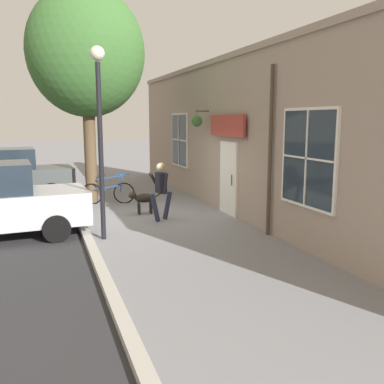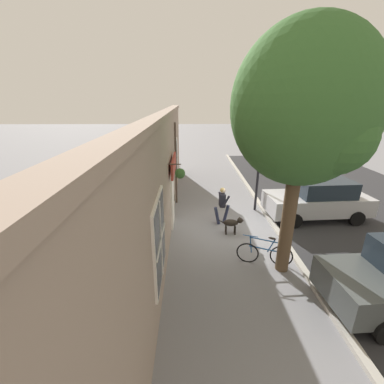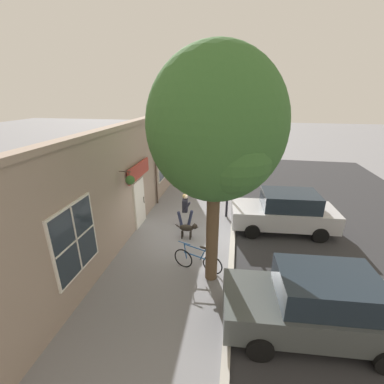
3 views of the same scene
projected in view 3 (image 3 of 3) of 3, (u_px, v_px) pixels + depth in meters
ground_plane at (186, 233)px, 10.98m from camera, size 90.00×90.00×0.00m
curb_and_road at (332, 246)px, 10.02m from camera, size 10.10×28.00×0.12m
storefront_facade at (129, 179)px, 10.54m from camera, size 0.95×18.00×4.54m
pedestrian_walking at (185, 208)px, 11.17m from camera, size 0.70×0.55×1.58m
dog_on_leash at (188, 228)px, 10.43m from camera, size 0.99×0.31×0.71m
street_tree_by_curb at (218, 131)px, 6.60m from camera, size 3.65×3.29×6.81m
leaning_bicycle at (198, 260)px, 8.58m from camera, size 1.70×0.45×1.00m
parked_car_nearest_curb at (316, 304)px, 6.15m from camera, size 4.41×2.16×1.75m
parked_car_mid_block at (284, 211)px, 10.94m from camera, size 4.41×2.16×1.75m
street_lamp at (229, 159)px, 11.42m from camera, size 0.32×0.32×4.28m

